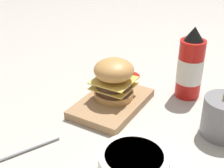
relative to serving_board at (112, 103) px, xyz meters
The scene contains 8 objects.
ground_plane 0.05m from the serving_board, 69.63° to the right, with size 6.00×6.00×0.00m, color #B7B2A8.
serving_board is the anchor object (origin of this frame).
burger 0.07m from the serving_board, 166.87° to the right, with size 0.11×0.11×0.11m.
ketchup_bottle 0.25m from the serving_board, 137.15° to the left, with size 0.07×0.07×0.21m.
fries_basket 0.30m from the serving_board, 95.89° to the left, with size 0.10×0.10×0.15m.
side_bowl 0.26m from the serving_board, 40.20° to the left, with size 0.15×0.15×0.05m.
spoon 0.32m from the serving_board, 16.70° to the right, with size 0.17×0.09×0.01m.
ketchup_puddle 0.20m from the serving_board, 166.77° to the right, with size 0.07×0.07×0.00m.
Camera 1 is at (0.62, 0.42, 0.47)m, focal length 50.00 mm.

